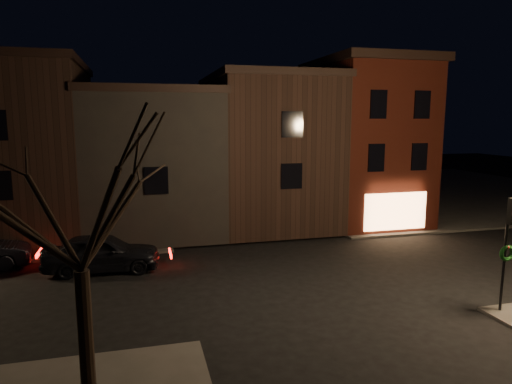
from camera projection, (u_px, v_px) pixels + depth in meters
The scene contains 9 objects.
ground at pixel (299, 276), 19.93m from camera, with size 120.00×120.00×0.00m, color black.
sidewalk_far_right at pixel (423, 190), 44.00m from camera, with size 30.00×30.00×0.12m, color #2D2B28.
corner_building at pixel (365, 141), 30.12m from camera, with size 6.50×8.50×10.50m.
row_building_a at pixel (266, 150), 29.58m from camera, with size 7.30×10.30×9.40m.
row_building_b at pixel (152, 160), 27.85m from camera, with size 7.80×10.30×8.40m.
row_building_c at pixel (22, 150), 25.94m from camera, with size 7.30×10.30×9.90m.
traffic_signal at pixel (509, 237), 15.61m from camera, with size 0.58×0.38×4.05m.
bare_tree_left at pixel (76, 179), 10.40m from camera, with size 5.60×5.60×7.50m.
parked_car_a at pixel (102, 252), 20.52m from camera, with size 2.04×5.06×1.72m, color black.
Camera 1 is at (-6.61, -18.02, 6.79)m, focal length 32.00 mm.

